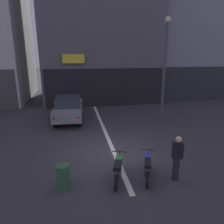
# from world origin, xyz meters

# --- Properties ---
(ground_plane) EXTENTS (120.00, 120.00, 0.00)m
(ground_plane) POSITION_xyz_m (0.00, 0.00, 0.00)
(ground_plane) COLOR #333338
(lane_centre_line) EXTENTS (0.20, 18.00, 0.01)m
(lane_centre_line) POSITION_xyz_m (0.00, 6.00, 0.00)
(lane_centre_line) COLOR silver
(lane_centre_line) RESTS_ON ground
(building_mid_block) EXTENTS (10.45, 10.04, 15.55)m
(building_mid_block) POSITION_xyz_m (1.02, 13.79, 7.76)
(building_mid_block) COLOR #56565B
(building_mid_block) RESTS_ON ground
(building_far_right) EXTENTS (9.71, 8.59, 14.45)m
(building_far_right) POSITION_xyz_m (10.56, 13.79, 7.21)
(building_far_right) COLOR gray
(building_far_right) RESTS_ON ground
(car_grey_crossing_near) EXTENTS (1.99, 4.19, 1.64)m
(car_grey_crossing_near) POSITION_xyz_m (-2.08, 5.32, 0.89)
(car_grey_crossing_near) COLOR black
(car_grey_crossing_near) RESTS_ON ground
(street_lamp) EXTENTS (0.36, 0.36, 6.52)m
(street_lamp) POSITION_xyz_m (4.04, 4.08, 3.99)
(street_lamp) COLOR #47474C
(street_lamp) RESTS_ON ground
(motorcycle_green_row_leftmost) EXTENTS (0.69, 1.60, 0.98)m
(motorcycle_green_row_leftmost) POSITION_xyz_m (-0.27, -2.03, 0.46)
(motorcycle_green_row_leftmost) COLOR black
(motorcycle_green_row_leftmost) RESTS_ON ground
(motorcycle_blue_row_left_mid) EXTENTS (0.69, 1.60, 0.98)m
(motorcycle_blue_row_left_mid) POSITION_xyz_m (0.80, -2.07, 0.46)
(motorcycle_blue_row_left_mid) COLOR black
(motorcycle_blue_row_left_mid) RESTS_ON ground
(person_by_motorcycles) EXTENTS (0.40, 0.29, 1.67)m
(person_by_motorcycles) POSITION_xyz_m (1.77, -2.37, 0.86)
(person_by_motorcycles) COLOR #23232D
(person_by_motorcycles) RESTS_ON ground
(trash_bin) EXTENTS (0.44, 0.44, 0.85)m
(trash_bin) POSITION_xyz_m (-2.19, -2.12, 0.42)
(trash_bin) COLOR #2D5938
(trash_bin) RESTS_ON ground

